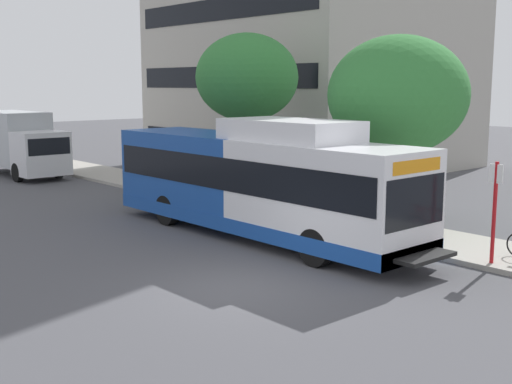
{
  "coord_description": "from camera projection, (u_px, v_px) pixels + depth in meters",
  "views": [
    {
      "loc": [
        -9.38,
        -11.2,
        4.63
      ],
      "look_at": [
        2.88,
        2.66,
        1.6
      ],
      "focal_mm": 46.04,
      "sensor_mm": 36.0,
      "label": 1
    }
  ],
  "objects": [
    {
      "name": "ground_plane",
      "position": [
        79.0,
        231.0,
        21.08
      ],
      "size": [
        120.0,
        120.0,
        0.0
      ],
      "primitive_type": "plane",
      "color": "#4C4C51"
    },
    {
      "name": "sidewalk_curb",
      "position": [
        280.0,
        210.0,
        24.17
      ],
      "size": [
        3.0,
        56.0,
        0.14
      ],
      "primitive_type": "cube",
      "color": "#A8A399",
      "rests_on": "ground"
    },
    {
      "name": "transit_bus",
      "position": [
        258.0,
        182.0,
        19.99
      ],
      "size": [
        2.58,
        12.25,
        3.65
      ],
      "color": "white",
      "rests_on": "ground"
    },
    {
      "name": "bus_stop_sign_pole",
      "position": [
        495.0,
        205.0,
        16.49
      ],
      "size": [
        0.1,
        0.36,
        2.6
      ],
      "color": "red",
      "rests_on": "sidewalk_curb"
    },
    {
      "name": "street_tree_near_stop",
      "position": [
        398.0,
        95.0,
        20.96
      ],
      "size": [
        4.49,
        4.49,
        6.07
      ],
      "color": "#4C3823",
      "rests_on": "sidewalk_curb"
    },
    {
      "name": "street_tree_mid_block",
      "position": [
        247.0,
        78.0,
        26.53
      ],
      "size": [
        4.17,
        4.17,
        6.56
      ],
      "color": "#4C3823",
      "rests_on": "sidewalk_curb"
    },
    {
      "name": "box_truck_background",
      "position": [
        19.0,
        142.0,
        33.63
      ],
      "size": [
        2.32,
        7.01,
        3.25
      ],
      "color": "silver",
      "rests_on": "ground"
    }
  ]
}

